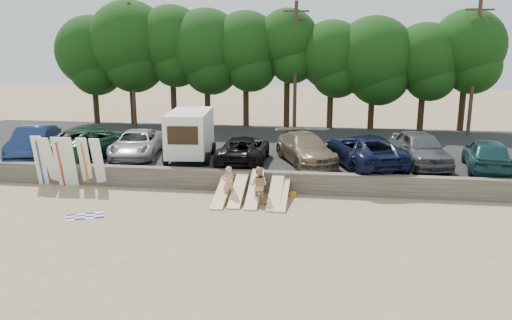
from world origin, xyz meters
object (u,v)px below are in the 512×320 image
object	(u,v)px
car_7	(487,154)
beachgoer_a	(228,183)
box_trailer	(190,133)
car_2	(137,144)
car_4	(305,148)
car_5	(365,150)
car_3	(244,150)
cooler	(233,191)
car_6	(420,148)
car_0	(34,141)
beachgoer_b	(259,185)
car_1	(91,141)

from	to	relation	value
car_7	beachgoer_a	bearing A→B (deg)	28.20
box_trailer	car_2	size ratio (longest dim) A/B	0.84
car_2	car_4	bearing A→B (deg)	-10.05
car_5	car_7	size ratio (longest dim) A/B	1.24
box_trailer	car_3	distance (m)	3.14
car_7	cooler	world-z (taller)	car_7
car_6	car_5	bearing A→B (deg)	-176.65
car_0	car_7	size ratio (longest dim) A/B	1.04
car_5	beachgoer_a	distance (m)	7.72
car_5	beachgoer_b	xyz separation A→B (m)	(-4.85, -4.73, -0.69)
car_2	car_4	xyz separation A→B (m)	(9.41, -0.22, 0.04)
car_5	beachgoer_a	xyz separation A→B (m)	(-6.26, -4.46, -0.74)
car_5	car_6	distance (m)	2.93
car_0	car_1	distance (m)	3.21
car_2	beachgoer_a	bearing A→B (deg)	-48.02
car_0	cooler	xyz separation A→B (m)	(11.95, -3.37, -1.36)
beachgoer_a	car_7	bearing A→B (deg)	160.82
car_7	cooler	size ratio (longest dim) A/B	12.69
car_6	car_0	bearing A→B (deg)	172.28
beachgoer_a	cooler	distance (m)	1.16
car_3	car_4	distance (m)	3.27
car_4	cooler	bearing A→B (deg)	-151.32
car_7	beachgoer_b	bearing A→B (deg)	31.75
car_4	beachgoer_a	world-z (taller)	car_4
car_4	beachgoer_b	distance (m)	5.47
box_trailer	car_0	bearing A→B (deg)	177.37
cooler	car_2	bearing A→B (deg)	139.40
car_0	beachgoer_b	xyz separation A→B (m)	(13.32, -4.61, -0.69)
car_6	beachgoer_a	bearing A→B (deg)	-160.48
car_0	car_3	distance (m)	11.90
car_0	beachgoer_a	bearing A→B (deg)	-34.21
car_4	car_7	distance (m)	9.01
box_trailer	car_7	bearing A→B (deg)	-6.74
car_7	box_trailer	bearing A→B (deg)	7.01
car_6	beachgoer_a	distance (m)	10.49
car_6	cooler	xyz separation A→B (m)	(-9.07, -4.17, -1.41)
car_3	car_6	world-z (taller)	car_6
car_5	car_6	bearing A→B (deg)	175.84
car_5	car_6	size ratio (longest dim) A/B	1.17
beachgoer_a	car_1	bearing A→B (deg)	-67.35
car_5	cooler	distance (m)	7.26
box_trailer	cooler	bearing A→B (deg)	-56.46
car_2	beachgoer_a	world-z (taller)	car_2
car_3	car_5	size ratio (longest dim) A/B	0.87
car_1	car_6	size ratio (longest dim) A/B	1.19
car_3	beachgoer_b	distance (m)	4.81
car_1	car_3	size ratio (longest dim) A/B	1.17
car_1	car_6	distance (m)	17.84
car_1	beachgoer_a	xyz separation A→B (m)	(8.73, -4.72, -0.76)
car_6	beachgoer_b	world-z (taller)	car_6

